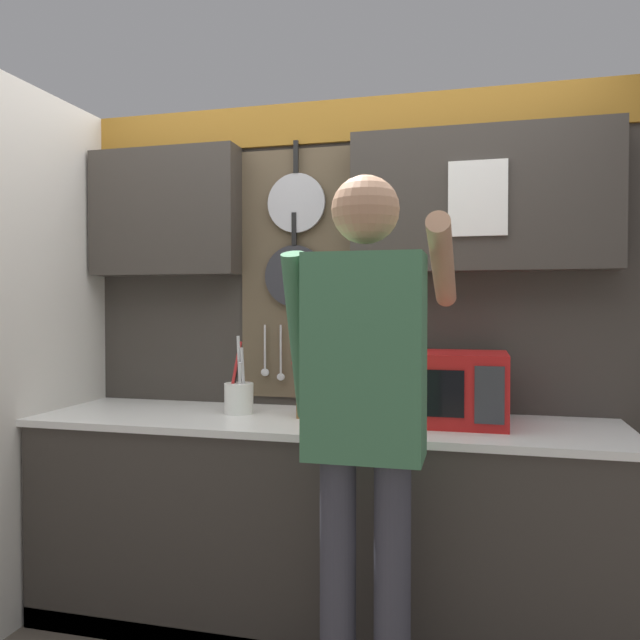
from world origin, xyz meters
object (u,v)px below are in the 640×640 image
(microwave, at_px, (445,387))
(knife_block, at_px, (315,394))
(utensil_crock, at_px, (239,396))
(person, at_px, (366,397))

(microwave, relative_size, knife_block, 1.91)
(microwave, height_order, utensil_crock, utensil_crock)
(knife_block, bearing_deg, utensil_crock, -179.98)
(microwave, bearing_deg, knife_block, 179.93)
(microwave, bearing_deg, utensil_crock, 179.97)
(person, bearing_deg, knife_block, 118.70)
(knife_block, bearing_deg, person, -61.30)
(microwave, relative_size, person, 0.28)
(microwave, distance_m, person, 0.64)
(person, bearing_deg, microwave, 69.79)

